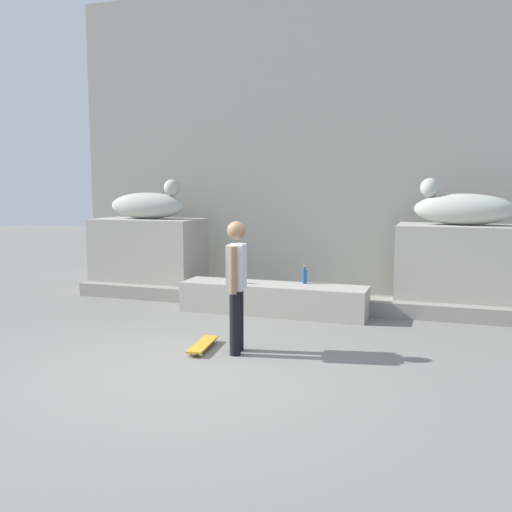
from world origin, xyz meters
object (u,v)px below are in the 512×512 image
object	(u,v)px
statue_reclining_left	(149,205)
bottle_clear	(235,276)
skateboard	(203,344)
skater	(236,281)
statue_reclining_right	(462,208)
bottle_blue	(305,276)

from	to	relation	value
statue_reclining_left	bottle_clear	world-z (taller)	statue_reclining_left
statue_reclining_left	skateboard	world-z (taller)	statue_reclining_left
statue_reclining_left	skater	xyz separation A→B (m)	(3.12, -3.38, -0.83)
statue_reclining_right	bottle_blue	xyz separation A→B (m)	(-2.43, -0.89, -1.13)
skateboard	bottle_blue	distance (m)	2.66
bottle_clear	bottle_blue	size ratio (longest dim) A/B	0.95
statue_reclining_left	bottle_blue	size ratio (longest dim) A/B	5.39
statue_reclining_left	bottle_clear	size ratio (longest dim) A/B	5.67
bottle_clear	bottle_blue	world-z (taller)	bottle_blue
statue_reclining_left	skateboard	distance (m)	4.61
statue_reclining_left	skater	distance (m)	4.67
bottle_clear	statue_reclining_left	bearing A→B (deg)	151.71
skater	bottle_clear	world-z (taller)	skater
bottle_clear	skateboard	bearing A→B (deg)	-80.57
skater	bottle_blue	bearing A→B (deg)	-16.04
statue_reclining_right	bottle_clear	distance (m)	3.91
statue_reclining_left	bottle_blue	world-z (taller)	statue_reclining_left
statue_reclining_left	skater	world-z (taller)	statue_reclining_left
skater	bottle_clear	xyz separation A→B (m)	(-0.83, 2.15, -0.31)
statue_reclining_left	bottle_clear	distance (m)	2.84
skateboard	bottle_clear	xyz separation A→B (m)	(-0.36, 2.15, 0.55)
skateboard	skater	bearing A→B (deg)	-96.40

